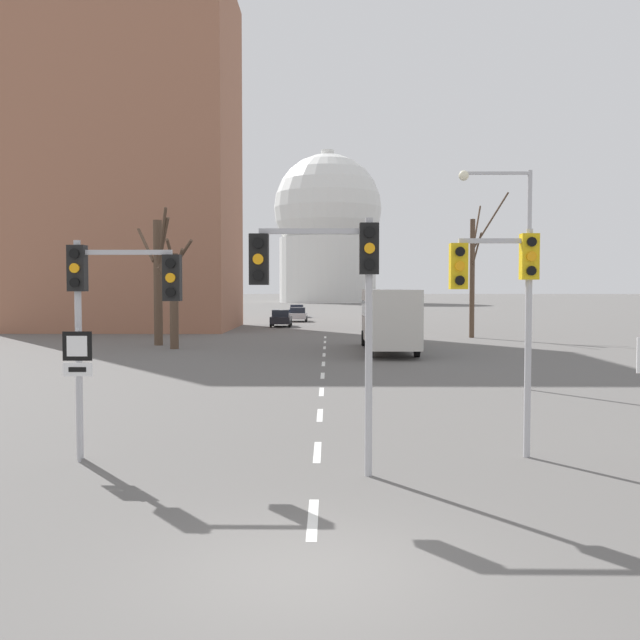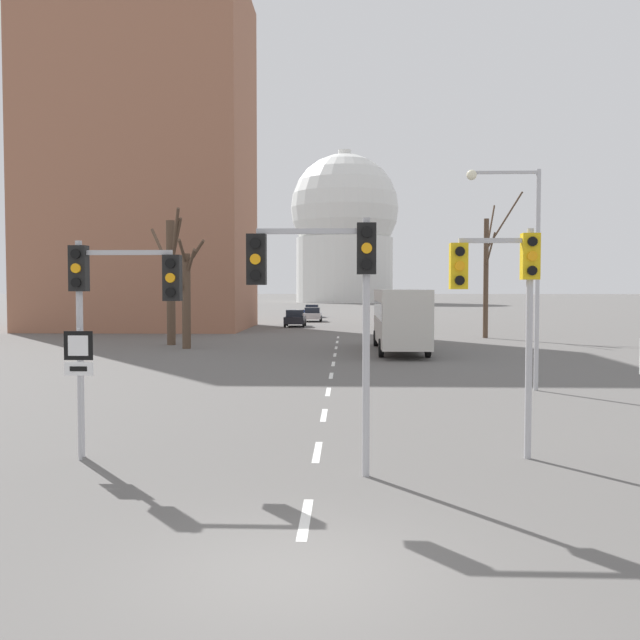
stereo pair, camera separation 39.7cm
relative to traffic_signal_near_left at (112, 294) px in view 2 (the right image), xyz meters
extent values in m
plane|color=#5E5B59|center=(4.27, -5.92, -3.46)|extent=(800.00, 800.00, 0.00)
cube|color=silver|center=(4.27, -3.86, -3.46)|extent=(0.16, 2.00, 0.01)
cube|color=silver|center=(4.27, 0.64, -3.46)|extent=(0.16, 2.00, 0.01)
cube|color=silver|center=(4.27, 5.14, -3.46)|extent=(0.16, 2.00, 0.01)
cube|color=silver|center=(4.27, 9.64, -3.46)|extent=(0.16, 2.00, 0.01)
cube|color=silver|center=(4.27, 14.14, -3.46)|extent=(0.16, 2.00, 0.01)
cube|color=silver|center=(4.27, 18.64, -3.46)|extent=(0.16, 2.00, 0.01)
cube|color=silver|center=(4.27, 23.14, -3.46)|extent=(0.16, 2.00, 0.01)
cube|color=silver|center=(4.27, 27.64, -3.46)|extent=(0.16, 2.00, 0.01)
cube|color=silver|center=(4.27, 32.14, -3.46)|extent=(0.16, 2.00, 0.01)
cube|color=silver|center=(4.27, 36.64, -3.46)|extent=(0.16, 2.00, 0.01)
cylinder|color=#B2B2B7|center=(-0.71, 0.01, -1.18)|extent=(0.14, 0.14, 4.57)
cube|color=black|center=(-0.71, 0.01, 0.53)|extent=(0.36, 0.28, 0.96)
cylinder|color=black|center=(-0.71, -0.16, 0.82)|extent=(0.20, 0.06, 0.20)
cylinder|color=orange|center=(-0.71, -0.16, 0.53)|extent=(0.20, 0.06, 0.20)
cylinder|color=black|center=(-0.71, -0.16, 0.23)|extent=(0.20, 0.06, 0.20)
cube|color=#B2B2B7|center=(0.28, 0.01, 0.86)|extent=(1.98, 0.10, 0.10)
cube|color=black|center=(1.27, 0.01, 0.33)|extent=(0.36, 0.28, 0.96)
cylinder|color=black|center=(1.27, -0.16, 0.62)|extent=(0.20, 0.06, 0.20)
cylinder|color=orange|center=(1.27, -0.16, 0.33)|extent=(0.20, 0.06, 0.20)
cylinder|color=black|center=(1.27, -0.16, 0.03)|extent=(0.20, 0.06, 0.20)
cylinder|color=#B2B2B7|center=(8.71, 0.22, -1.06)|extent=(0.14, 0.14, 4.82)
cube|color=yellow|center=(8.71, 0.22, 0.77)|extent=(0.36, 0.28, 0.96)
cylinder|color=black|center=(8.71, 0.05, 1.07)|extent=(0.20, 0.06, 0.20)
cylinder|color=orange|center=(8.71, 0.05, 0.77)|extent=(0.20, 0.06, 0.20)
cylinder|color=black|center=(8.71, 0.05, 0.47)|extent=(0.20, 0.06, 0.20)
cube|color=#B2B2B7|center=(7.97, 0.22, 1.10)|extent=(1.48, 0.10, 0.10)
cube|color=yellow|center=(7.23, 0.22, 0.57)|extent=(0.36, 0.28, 0.96)
cylinder|color=black|center=(7.23, 0.05, 0.87)|extent=(0.20, 0.06, 0.20)
cylinder|color=orange|center=(7.23, 0.05, 0.57)|extent=(0.20, 0.06, 0.20)
cylinder|color=black|center=(7.23, 0.05, 0.27)|extent=(0.20, 0.06, 0.20)
cylinder|color=#B2B2B7|center=(5.28, -1.31, -1.01)|extent=(0.14, 0.14, 4.90)
cube|color=black|center=(5.28, -1.31, 0.86)|extent=(0.36, 0.28, 0.96)
cylinder|color=black|center=(5.28, -1.48, 1.15)|extent=(0.20, 0.06, 0.20)
cylinder|color=orange|center=(5.28, -1.48, 0.86)|extent=(0.20, 0.06, 0.20)
cylinder|color=black|center=(5.28, -1.48, 0.56)|extent=(0.20, 0.06, 0.20)
cube|color=#B2B2B7|center=(4.24, -1.31, 1.19)|extent=(2.07, 0.10, 0.10)
cube|color=black|center=(3.20, -1.31, 0.66)|extent=(0.36, 0.28, 0.96)
cylinder|color=black|center=(3.20, -1.48, 0.95)|extent=(0.20, 0.06, 0.20)
cylinder|color=orange|center=(3.20, -1.48, 0.66)|extent=(0.20, 0.06, 0.20)
cylinder|color=black|center=(3.20, -1.48, 0.36)|extent=(0.20, 0.06, 0.20)
cylinder|color=#B2B2B7|center=(-0.63, -0.28, -2.09)|extent=(0.07, 0.07, 2.74)
cube|color=black|center=(-0.63, -0.30, -1.07)|extent=(0.60, 0.03, 0.60)
cube|color=white|center=(-0.63, -0.32, -1.07)|extent=(0.42, 0.01, 0.42)
cube|color=white|center=(-0.63, -0.30, -1.55)|extent=(0.60, 0.03, 0.28)
cube|color=black|center=(-0.63, -0.32, -1.55)|extent=(0.36, 0.01, 0.10)
cylinder|color=#B2B2B7|center=(11.51, 10.24, 0.37)|extent=(0.16, 0.16, 7.66)
cube|color=#B2B2B7|center=(10.36, 10.24, 4.10)|extent=(2.30, 0.10, 0.10)
sphere|color=#F2EAC6|center=(9.21, 10.24, 4.02)|extent=(0.36, 0.36, 0.36)
cube|color=black|center=(0.13, 50.76, -2.84)|extent=(1.79, 4.25, 0.64)
cube|color=#1E232D|center=(0.13, 50.54, -2.21)|extent=(1.52, 2.04, 0.62)
cylinder|color=black|center=(-0.71, 52.07, -3.16)|extent=(0.18, 0.60, 0.60)
cylinder|color=black|center=(0.98, 52.07, -3.16)|extent=(0.18, 0.60, 0.60)
cylinder|color=black|center=(-0.71, 49.44, -3.16)|extent=(0.18, 0.60, 0.60)
cylinder|color=black|center=(0.98, 49.44, -3.16)|extent=(0.18, 0.60, 0.60)
cube|color=navy|center=(0.68, 71.80, -2.84)|extent=(1.77, 4.37, 0.63)
cube|color=#1E232D|center=(0.68, 71.58, -2.23)|extent=(1.51, 2.10, 0.59)
cylinder|color=black|center=(-0.16, 73.15, -3.16)|extent=(0.18, 0.61, 0.61)
cylinder|color=black|center=(1.52, 73.15, -3.16)|extent=(0.18, 0.61, 0.61)
cylinder|color=black|center=(-0.16, 70.44, -3.16)|extent=(0.18, 0.61, 0.61)
cylinder|color=black|center=(1.52, 70.44, -3.16)|extent=(0.18, 0.61, 0.61)
cube|color=#B7B7BC|center=(1.26, 60.78, -2.85)|extent=(1.85, 4.11, 0.61)
cube|color=#1E232D|center=(1.26, 60.57, -2.26)|extent=(1.57, 1.97, 0.58)
cylinder|color=black|center=(0.38, 62.05, -3.16)|extent=(0.18, 0.61, 0.61)
cylinder|color=black|center=(2.13, 62.05, -3.16)|extent=(0.18, 0.61, 0.61)
cylinder|color=black|center=(0.38, 59.50, -3.16)|extent=(0.18, 0.61, 0.61)
cylinder|color=black|center=(2.13, 59.50, -3.16)|extent=(0.18, 0.61, 0.61)
cube|color=beige|center=(7.88, 25.19, -1.48)|extent=(2.50, 10.80, 3.00)
cube|color=black|center=(7.88, 25.19, -1.11)|extent=(2.52, 10.26, 0.90)
cylinder|color=black|center=(6.68, 28.97, -2.98)|extent=(0.26, 0.96, 0.96)
cylinder|color=black|center=(9.08, 28.97, -2.98)|extent=(0.26, 0.96, 0.96)
cylinder|color=black|center=(6.68, 21.95, -2.98)|extent=(0.26, 0.96, 0.96)
cylinder|color=black|center=(9.08, 21.95, -2.98)|extent=(0.26, 0.96, 0.96)
cylinder|color=brown|center=(-6.08, 29.35, 0.42)|extent=(0.54, 0.54, 7.76)
cylinder|color=brown|center=(-5.56, 28.61, 2.89)|extent=(1.17, 1.68, 2.95)
cylinder|color=brown|center=(-5.58, 28.41, 3.10)|extent=(1.12, 2.06, 3.63)
cylinder|color=brown|center=(-7.17, 30.71, 2.86)|extent=(1.91, 3.06, 2.43)
cylinder|color=brown|center=(14.79, 36.39, 0.78)|extent=(0.36, 0.36, 8.48)
cylinder|color=brown|center=(14.82, 35.04, 2.74)|extent=(0.16, 2.78, 2.26)
cylinder|color=brown|center=(15.94, 35.94, 4.80)|extent=(2.39, 1.07, 4.04)
cylinder|color=brown|center=(15.28, 37.32, 4.52)|extent=(1.02, 2.00, 3.35)
cylinder|color=brown|center=(-4.53, 26.75, -0.67)|extent=(0.50, 0.50, 5.58)
cylinder|color=brown|center=(-3.88, 26.28, 2.11)|extent=(1.37, 1.18, 1.60)
cylinder|color=brown|center=(-4.90, 26.29, 0.49)|extent=(0.87, 1.09, 1.71)
cylinder|color=brown|center=(-4.07, 26.04, 1.65)|extent=(0.93, 1.60, 1.45)
cylinder|color=brown|center=(-4.83, 27.56, 0.68)|extent=(0.62, 1.75, 1.24)
cylinder|color=brown|center=(-4.52, 25.90, 2.17)|extent=(0.18, 1.80, 1.43)
cylinder|color=silver|center=(4.27, 160.00, 4.40)|extent=(23.60, 23.60, 15.73)
sphere|color=silver|center=(4.27, 160.00, 19.48)|extent=(26.22, 26.22, 26.22)
cylinder|color=silver|center=(4.27, 160.00, 31.28)|extent=(3.15, 3.15, 4.59)
cube|color=#9E664C|center=(-12.78, 47.12, 11.35)|extent=(18.00, 14.00, 29.63)
camera|label=1|loc=(4.51, -14.75, 0.12)|focal=40.00mm
camera|label=2|loc=(4.91, -14.74, 0.12)|focal=40.00mm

